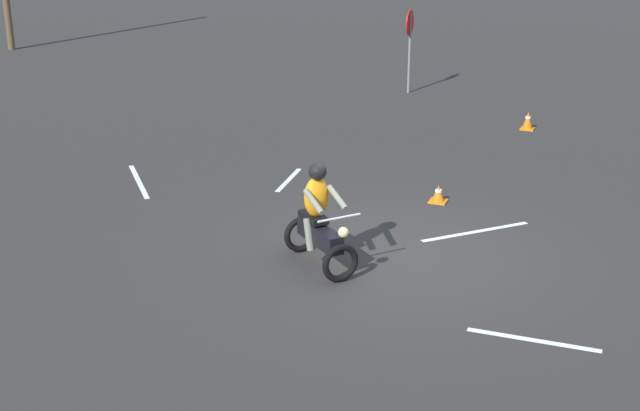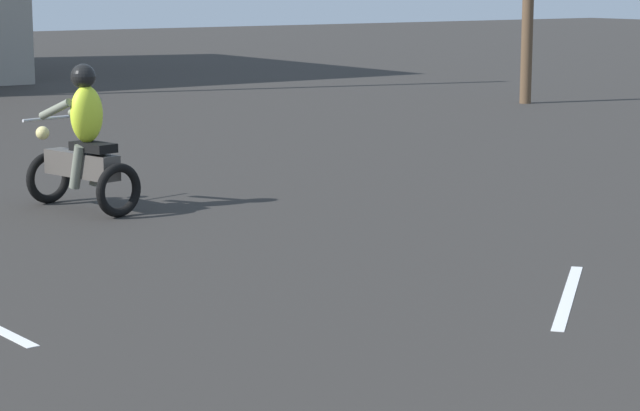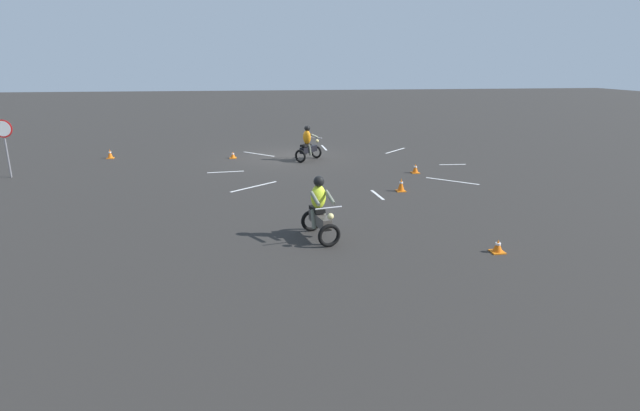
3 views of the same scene
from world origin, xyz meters
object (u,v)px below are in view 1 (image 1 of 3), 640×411
Objects in this scene: stop_sign at (410,34)px; traffic_cone_near_right at (438,194)px; motorcycle_rider_foreground at (319,222)px; traffic_cone_near_left at (528,121)px.

traffic_cone_near_right is (-8.68, -2.99, -1.48)m from stop_sign.
traffic_cone_near_left is (9.34, -1.82, -0.52)m from motorcycle_rider_foreground.
traffic_cone_near_right is at bearing 172.39° from traffic_cone_near_left.
motorcycle_rider_foreground is 3.70m from traffic_cone_near_right.
stop_sign is at bearing 52.89° from traffic_cone_near_left.
traffic_cone_near_right is at bearing -160.99° from stop_sign.
stop_sign reaches higher than motorcycle_rider_foreground.
motorcycle_rider_foreground is at bearing 163.47° from traffic_cone_near_right.
stop_sign reaches higher than traffic_cone_near_right.
stop_sign is 7.19× the size of traffic_cone_near_right.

